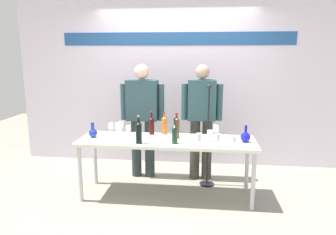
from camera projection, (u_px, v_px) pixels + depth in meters
The scene contains 24 objects.
ground_plane at pixel (167, 195), 4.06m from camera, with size 10.00×10.00×0.00m, color gray.
back_wall at pixel (176, 72), 5.04m from camera, with size 5.20×0.11×3.00m.
display_table at pixel (167, 144), 3.92m from camera, with size 2.20×0.64×0.75m.
decanter_blue_left at pixel (93, 132), 4.00m from camera, with size 0.11×0.11×0.19m.
decanter_blue_right at pixel (245, 137), 3.79m from camera, with size 0.12×0.12×0.21m.
presenter_left at pixel (142, 113), 4.52m from camera, with size 0.64×0.22×1.66m.
presenter_right at pixel (202, 116), 4.42m from camera, with size 0.58×0.22×1.66m.
wine_bottle_0 at pixel (175, 133), 3.71m from camera, with size 0.07×0.07×0.31m.
wine_bottle_1 at pixel (139, 132), 3.71m from camera, with size 0.07×0.07×0.34m.
wine_bottle_2 at pixel (152, 125), 4.13m from camera, with size 0.07×0.07×0.31m.
wine_bottle_3 at pixel (164, 125), 4.14m from camera, with size 0.07×0.07×0.30m.
wine_bottle_4 at pixel (177, 127), 3.95m from camera, with size 0.07×0.07×0.33m.
wine_glass_left_0 at pixel (111, 126), 4.16m from camera, with size 0.07×0.07×0.15m.
wine_glass_left_1 at pixel (119, 130), 3.96m from camera, with size 0.06×0.06×0.15m.
wine_glass_left_2 at pixel (128, 129), 4.09m from camera, with size 0.06×0.06×0.13m.
wine_glass_left_3 at pixel (118, 126), 4.07m from camera, with size 0.07×0.07×0.17m.
wine_glass_left_4 at pixel (121, 125), 4.20m from camera, with size 0.07×0.07×0.16m.
wine_glass_right_0 at pixel (216, 129), 4.04m from camera, with size 0.06×0.06×0.14m.
wine_glass_right_1 at pixel (199, 137), 3.59m from camera, with size 0.06×0.06×0.16m.
wine_glass_right_2 at pixel (210, 133), 3.80m from camera, with size 0.07×0.07×0.14m.
wine_glass_right_3 at pixel (215, 129), 3.95m from camera, with size 0.06×0.06×0.17m.
wine_glass_right_4 at pixel (234, 140), 3.57m from camera, with size 0.06×0.06×0.13m.
wine_glass_right_5 at pixel (217, 137), 3.58m from camera, with size 0.07×0.07×0.16m.
microphone_stand at pixel (208, 153), 4.29m from camera, with size 0.20×0.20×1.41m.
Camera 1 is at (0.44, -3.74, 1.82)m, focal length 33.42 mm.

